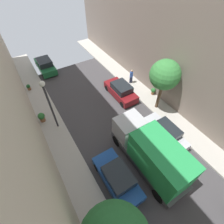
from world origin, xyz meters
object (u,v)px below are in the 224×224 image
at_px(pedestrian, 131,76).
at_px(delivery_truck, 151,153).
at_px(parked_car_right_1, 164,133).
at_px(potted_plant_3, 29,87).
at_px(parked_car_left_3, 45,65).
at_px(potted_plant_1, 42,117).
at_px(lamp_post, 48,99).
at_px(parked_car_right_2, 121,91).
at_px(street_tree_1, 165,75).
at_px(potted_plant_2, 153,91).
at_px(parked_car_left_2, 117,178).

bearing_deg(pedestrian, delivery_truck, -118.90).
xyz_separation_m(parked_car_right_1, potted_plant_3, (-8.26, 12.72, -0.22)).
bearing_deg(parked_car_left_3, potted_plant_1, -108.77).
relative_size(parked_car_right_1, lamp_post, 0.84).
distance_m(potted_plant_1, potted_plant_3, 5.40).
xyz_separation_m(parked_car_right_2, street_tree_1, (2.05, -3.44, 3.25)).
distance_m(street_tree_1, potted_plant_3, 14.52).
distance_m(parked_car_left_3, pedestrian, 11.08).
bearing_deg(lamp_post, parked_car_right_2, 4.24).
distance_m(parked_car_right_1, potted_plant_1, 11.05).
height_order(parked_car_left_3, parked_car_right_1, same).
relative_size(potted_plant_2, potted_plant_3, 1.17).
relative_size(delivery_truck, potted_plant_1, 6.95).
distance_m(parked_car_left_3, street_tree_1, 15.05).
xyz_separation_m(street_tree_1, potted_plant_2, (0.98, 1.69, -3.37)).
height_order(parked_car_right_1, pedestrian, pedestrian).
relative_size(parked_car_right_2, delivery_truck, 0.64).
distance_m(potted_plant_1, potted_plant_2, 11.59).
relative_size(potted_plant_1, lamp_post, 0.19).
bearing_deg(pedestrian, parked_car_right_2, -151.83).
bearing_deg(street_tree_1, lamp_post, 162.77).
xyz_separation_m(parked_car_left_2, potted_plant_3, (-2.86, 13.79, -0.22)).
bearing_deg(parked_car_right_1, potted_plant_2, 57.64).
bearing_deg(potted_plant_1, delivery_truck, -56.76).
bearing_deg(lamp_post, potted_plant_1, 126.45).
relative_size(street_tree_1, lamp_post, 1.03).
xyz_separation_m(parked_car_left_3, delivery_truck, (2.70, -16.95, 1.07)).
relative_size(potted_plant_1, potted_plant_3, 1.43).
bearing_deg(parked_car_right_1, delivery_truck, -156.37).
bearing_deg(pedestrian, parked_car_right_1, -106.03).
bearing_deg(parked_car_right_1, pedestrian, 73.97).
xyz_separation_m(parked_car_left_3, potted_plant_3, (-2.86, -3.06, -0.22)).
xyz_separation_m(delivery_truck, street_tree_1, (4.75, 4.29, 2.18)).
height_order(parked_car_right_2, potted_plant_3, parked_car_right_2).
relative_size(street_tree_1, potted_plant_3, 7.77).
xyz_separation_m(potted_plant_1, lamp_post, (0.97, -1.32, 2.82)).
bearing_deg(parked_car_left_2, potted_plant_1, 108.88).
bearing_deg(potted_plant_1, parked_car_right_1, -41.51).
height_order(parked_car_right_2, potted_plant_1, parked_car_right_2).
xyz_separation_m(street_tree_1, lamp_post, (-9.35, 2.90, -0.48)).
height_order(delivery_truck, lamp_post, lamp_post).
bearing_deg(parked_car_right_2, delivery_truck, -109.26).
bearing_deg(parked_car_right_1, parked_car_left_2, -168.72).
height_order(street_tree_1, potted_plant_2, street_tree_1).
xyz_separation_m(parked_car_right_2, lamp_post, (-7.30, -0.54, 2.77)).
bearing_deg(parked_car_left_3, parked_car_left_2, -90.00).
bearing_deg(pedestrian, street_tree_1, -92.09).
distance_m(parked_car_right_2, street_tree_1, 5.16).
bearing_deg(pedestrian, potted_plant_1, -177.73).
height_order(parked_car_left_2, potted_plant_1, parked_car_left_2).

